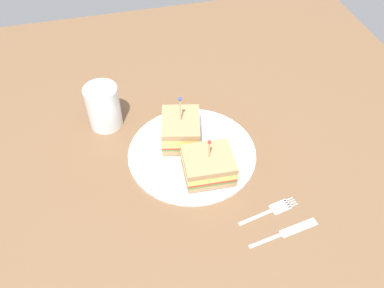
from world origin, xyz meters
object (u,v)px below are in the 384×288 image
object	(u,v)px
sandwich_half_front	(181,130)
knife	(288,232)
plate	(192,152)
sandwich_half_back	(208,165)
fork	(274,209)
drink_glass	(104,108)

from	to	relation	value
sandwich_half_front	knife	size ratio (longest dim) A/B	0.85
plate	sandwich_half_front	bearing A→B (deg)	110.71
sandwich_half_back	fork	world-z (taller)	sandwich_half_back
knife	sandwich_half_front	bearing A→B (deg)	117.14
sandwich_half_back	knife	bearing A→B (deg)	-56.90
plate	drink_glass	size ratio (longest dim) A/B	2.68
sandwich_half_front	sandwich_half_back	world-z (taller)	sandwich_half_front
plate	knife	size ratio (longest dim) A/B	1.95
sandwich_half_front	fork	xyz separation A→B (cm)	(12.35, -20.30, -3.41)
plate	fork	world-z (taller)	plate
knife	fork	bearing A→B (deg)	96.24
sandwich_half_front	knife	distance (cm)	28.44
sandwich_half_front	drink_glass	distance (cm)	17.13
sandwich_half_back	drink_glass	xyz separation A→B (cm)	(-17.33, 19.20, 1.29)
plate	fork	xyz separation A→B (cm)	(10.97, -16.63, -0.24)
sandwich_half_front	sandwich_half_back	distance (cm)	10.36
sandwich_half_back	fork	xyz separation A→B (cm)	(9.39, -10.39, -2.99)
fork	knife	xyz separation A→B (cm)	(0.53, -4.83, 0.00)
sandwich_half_front	sandwich_half_back	xyz separation A→B (cm)	(2.96, -9.91, -0.42)
knife	drink_glass	bearing A→B (deg)	128.37
sandwich_half_back	fork	distance (cm)	14.32
sandwich_half_back	plate	bearing A→B (deg)	104.16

